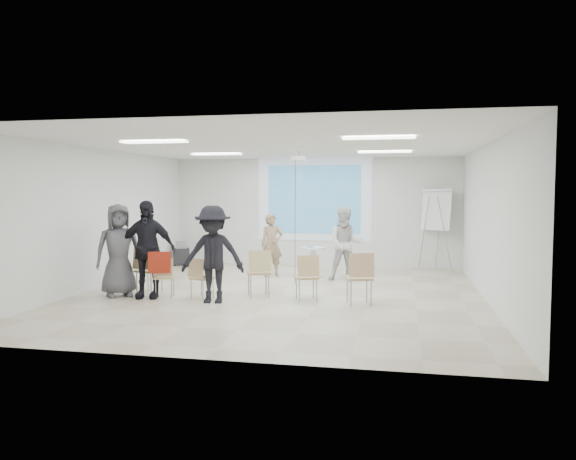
% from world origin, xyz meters
% --- Properties ---
extents(floor, '(8.00, 9.00, 0.10)m').
position_xyz_m(floor, '(0.00, 0.00, -0.05)').
color(floor, beige).
rests_on(floor, ground).
extents(ceiling, '(8.00, 9.00, 0.10)m').
position_xyz_m(ceiling, '(0.00, 0.00, 3.05)').
color(ceiling, white).
rests_on(ceiling, wall_back).
extents(wall_back, '(8.00, 0.10, 3.00)m').
position_xyz_m(wall_back, '(0.00, 4.55, 1.50)').
color(wall_back, silver).
rests_on(wall_back, floor).
extents(wall_left, '(0.10, 9.00, 3.00)m').
position_xyz_m(wall_left, '(-4.05, 0.00, 1.50)').
color(wall_left, silver).
rests_on(wall_left, floor).
extents(wall_right, '(0.10, 9.00, 3.00)m').
position_xyz_m(wall_right, '(4.05, 0.00, 1.50)').
color(wall_right, silver).
rests_on(wall_right, floor).
extents(projection_halo, '(3.20, 0.01, 2.30)m').
position_xyz_m(projection_halo, '(0.00, 4.49, 1.85)').
color(projection_halo, silver).
rests_on(projection_halo, wall_back).
extents(projection_image, '(2.60, 0.01, 1.90)m').
position_xyz_m(projection_image, '(0.00, 4.47, 1.85)').
color(projection_image, teal).
rests_on(projection_image, wall_back).
extents(pedestal_table, '(0.73, 0.73, 0.75)m').
position_xyz_m(pedestal_table, '(0.31, 2.38, 0.41)').
color(pedestal_table, white).
rests_on(pedestal_table, floor).
extents(player_left, '(0.76, 0.67, 1.74)m').
position_xyz_m(player_left, '(-0.72, 2.34, 0.87)').
color(player_left, '#9E8461').
rests_on(player_left, floor).
extents(player_right, '(1.03, 0.88, 1.91)m').
position_xyz_m(player_right, '(1.13, 2.00, 0.95)').
color(player_right, white).
rests_on(player_right, floor).
extents(controller_left, '(0.09, 0.12, 0.04)m').
position_xyz_m(controller_left, '(-0.54, 2.59, 1.14)').
color(controller_left, white).
rests_on(controller_left, player_left).
extents(controller_right, '(0.06, 0.13, 0.04)m').
position_xyz_m(controller_right, '(0.95, 2.25, 1.29)').
color(controller_right, white).
rests_on(controller_right, player_right).
extents(chair_far_left, '(0.54, 0.56, 0.94)m').
position_xyz_m(chair_far_left, '(-2.65, -0.53, 0.56)').
color(chair_far_left, tan).
rests_on(chair_far_left, floor).
extents(chair_left_mid, '(0.47, 0.49, 0.80)m').
position_xyz_m(chair_left_mid, '(-2.14, -0.84, 0.47)').
color(chair_left_mid, tan).
rests_on(chair_left_mid, floor).
extents(chair_left_inner, '(0.49, 0.50, 0.79)m').
position_xyz_m(chair_left_inner, '(-1.42, -0.79, 0.47)').
color(chair_left_inner, tan).
rests_on(chair_left_inner, floor).
extents(chair_center, '(0.59, 0.60, 0.94)m').
position_xyz_m(chair_center, '(-0.34, -0.37, 0.56)').
color(chair_center, tan).
rests_on(chair_center, floor).
extents(chair_right_inner, '(0.54, 0.56, 0.89)m').
position_xyz_m(chair_right_inner, '(0.65, -0.59, 0.52)').
color(chair_right_inner, tan).
rests_on(chair_right_inner, floor).
extents(chair_right_far, '(0.57, 0.60, 0.98)m').
position_xyz_m(chair_right_far, '(1.66, -0.81, 0.58)').
color(chair_right_far, tan).
rests_on(chair_right_far, floor).
extents(red_jacket, '(0.43, 0.21, 0.40)m').
position_xyz_m(red_jacket, '(-2.16, -0.99, 0.72)').
color(red_jacket, '#A22613').
rests_on(red_jacket, chair_left_mid).
extents(laptop, '(0.35, 0.30, 0.02)m').
position_xyz_m(laptop, '(-1.40, -0.71, 0.43)').
color(laptop, black).
rests_on(laptop, chair_left_inner).
extents(audience_left, '(1.37, 0.94, 2.19)m').
position_xyz_m(audience_left, '(-2.48, -0.88, 1.09)').
color(audience_left, black).
rests_on(audience_left, floor).
extents(audience_mid, '(1.41, 0.87, 2.06)m').
position_xyz_m(audience_mid, '(-1.05, -1.09, 1.03)').
color(audience_mid, black).
rests_on(audience_mid, floor).
extents(audience_outer, '(1.20, 1.14, 2.06)m').
position_xyz_m(audience_outer, '(-3.09, -0.84, 1.03)').
color(audience_outer, '#545358').
rests_on(audience_outer, floor).
extents(flipchart_easel, '(0.86, 0.69, 2.13)m').
position_xyz_m(flipchart_easel, '(3.29, 4.23, 1.57)').
color(flipchart_easel, '#93959B').
rests_on(flipchart_easel, floor).
extents(av_cart, '(0.55, 0.50, 0.67)m').
position_xyz_m(av_cart, '(-3.68, 3.81, 0.31)').
color(av_cart, black).
rests_on(av_cart, floor).
extents(ceiling_projector, '(0.30, 0.25, 3.00)m').
position_xyz_m(ceiling_projector, '(0.10, 1.49, 2.69)').
color(ceiling_projector, white).
rests_on(ceiling_projector, ceiling).
extents(fluor_panel_nw, '(1.20, 0.30, 0.02)m').
position_xyz_m(fluor_panel_nw, '(-2.00, 2.00, 2.97)').
color(fluor_panel_nw, white).
rests_on(fluor_panel_nw, ceiling).
extents(fluor_panel_ne, '(1.20, 0.30, 0.02)m').
position_xyz_m(fluor_panel_ne, '(2.00, 2.00, 2.97)').
color(fluor_panel_ne, white).
rests_on(fluor_panel_ne, ceiling).
extents(fluor_panel_sw, '(1.20, 0.30, 0.02)m').
position_xyz_m(fluor_panel_sw, '(-2.00, -1.50, 2.97)').
color(fluor_panel_sw, white).
rests_on(fluor_panel_sw, ceiling).
extents(fluor_panel_se, '(1.20, 0.30, 0.02)m').
position_xyz_m(fluor_panel_se, '(2.00, -1.50, 2.97)').
color(fluor_panel_se, white).
rests_on(fluor_panel_se, ceiling).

